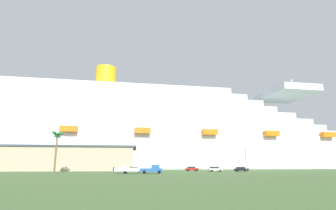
# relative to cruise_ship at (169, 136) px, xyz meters

# --- Properties ---
(ground_plane) EXTENTS (600.00, 600.00, 0.00)m
(ground_plane) POSITION_rel_cruise_ship_xyz_m (-12.02, -43.84, -18.10)
(ground_plane) COLOR #4C6B38
(cruise_ship) EXTENTS (298.99, 49.72, 63.60)m
(cruise_ship) POSITION_rel_cruise_ship_xyz_m (0.00, 0.00, 0.00)
(cruise_ship) COLOR white
(cruise_ship) RESTS_ON ground_plane
(terminal_building) EXTENTS (62.83, 24.35, 8.91)m
(terminal_building) POSITION_rel_cruise_ship_xyz_m (-49.56, -45.40, -13.63)
(terminal_building) COLOR #B7A88C
(terminal_building) RESTS_ON ground_plane
(pickup_truck) EXTENTS (5.77, 2.72, 2.20)m
(pickup_truck) POSITION_rel_cruise_ship_xyz_m (-13.98, -83.20, -17.06)
(pickup_truck) COLOR #2659A5
(pickup_truck) RESTS_ON ground_plane
(small_boat_on_trailer) EXTENTS (8.47, 2.70, 2.15)m
(small_boat_on_trailer) POSITION_rel_cruise_ship_xyz_m (-19.77, -82.62, -17.14)
(small_boat_on_trailer) COLOR #595960
(small_boat_on_trailer) RESTS_ON ground_plane
(palm_tree) EXTENTS (3.49, 3.32, 11.53)m
(palm_tree) POSITION_rel_cruise_ship_xyz_m (-40.49, -74.36, -8.75)
(palm_tree) COLOR brown
(palm_tree) RESTS_ON ground_plane
(street_lamp) EXTENTS (0.56, 0.56, 7.00)m
(street_lamp) POSITION_rel_cruise_ship_xyz_m (12.25, -79.99, -13.46)
(street_lamp) COLOR slate
(street_lamp) RESTS_ON ground_plane
(parked_car_red_hatchback) EXTENTS (4.85, 2.59, 1.58)m
(parked_car_red_hatchback) POSITION_rel_cruise_ship_xyz_m (2.08, -54.38, -17.27)
(parked_car_red_hatchback) COLOR red
(parked_car_red_hatchback) RESTS_ON ground_plane
(parked_car_white_van) EXTENTS (4.72, 2.47, 1.58)m
(parked_car_white_van) POSITION_rel_cruise_ship_xyz_m (8.06, -63.57, -17.27)
(parked_car_white_van) COLOR white
(parked_car_white_van) RESTS_ON ground_plane
(parked_car_silver_sedan) EXTENTS (4.55, 2.18, 1.58)m
(parked_car_silver_sedan) POSITION_rel_cruise_ship_xyz_m (-18.76, -63.70, -17.27)
(parked_car_silver_sedan) COLOR silver
(parked_car_silver_sedan) RESTS_ON ground_plane
(parked_car_black_coupe) EXTENTS (4.66, 2.20, 1.58)m
(parked_car_black_coupe) POSITION_rel_cruise_ship_xyz_m (16.71, -64.66, -17.27)
(parked_car_black_coupe) COLOR black
(parked_car_black_coupe) RESTS_ON ground_plane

